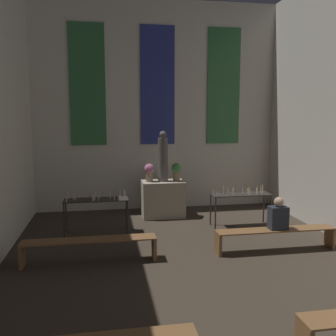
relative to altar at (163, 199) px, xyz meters
The scene contains 10 objects.
wall_back 2.69m from the altar, 90.00° to the left, with size 7.15×0.16×5.88m.
altar is the anchor object (origin of this frame).
statue 1.10m from the altar, ahead, with size 0.26×0.26×1.33m.
flower_vase_left 0.84m from the altar, behind, with size 0.27×0.27×0.48m.
flower_vase_right 0.84m from the altar, ahead, with size 0.27×0.27×0.48m.
candle_rack_left 2.12m from the altar, 145.40° to the right, with size 1.45×0.47×1.00m.
candle_rack_right 2.12m from the altar, 34.62° to the right, with size 1.45×0.47×1.00m.
pew_back_left 3.46m from the altar, 122.00° to the right, with size 2.45×0.36×0.45m.
pew_back_right 3.46m from the altar, 58.00° to the right, with size 2.45×0.36×0.45m.
person_seated 3.48m from the altar, 57.48° to the right, with size 0.36×0.24×0.65m.
Camera 1 is at (-1.52, 1.27, 2.72)m, focal length 40.00 mm.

